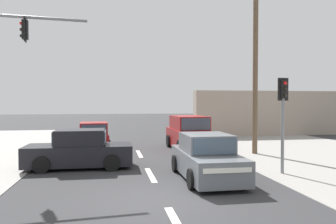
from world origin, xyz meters
name	(u,v)px	position (x,y,z in m)	size (l,w,h in m)	color
ground_plane	(163,199)	(0.00, 0.00, 0.00)	(140.00, 140.00, 0.00)	#303033
lane_dash_mid	(151,175)	(0.00, 3.00, 0.00)	(0.20, 2.40, 0.01)	silver
lane_dash_far	(139,154)	(0.00, 8.00, 0.00)	(0.20, 2.40, 0.01)	silver
utility_pole_midground_right	(255,43)	(5.89, 7.01, 5.69)	(1.80, 0.26, 10.88)	brown
pedestal_signal_right_kerb	(283,109)	(4.85, 2.34, 2.42)	(0.44, 0.30, 3.56)	slate
shopfront_wall_far	(266,113)	(11.00, 16.00, 1.80)	(12.00, 1.00, 3.60)	#A39384
sedan_kerbside_parked	(206,158)	(1.85, 2.10, 0.70)	(1.89, 4.24, 1.56)	slate
sedan_receding_far	(80,151)	(-2.68, 4.77, 0.70)	(4.25, 1.92, 1.56)	black
suv_oncoming_near	(190,134)	(2.93, 9.08, 0.88)	(2.17, 4.59, 1.90)	maroon
hatchback_oncoming_mid	(94,137)	(-2.42, 10.35, 0.70)	(1.94, 3.72, 1.53)	maroon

